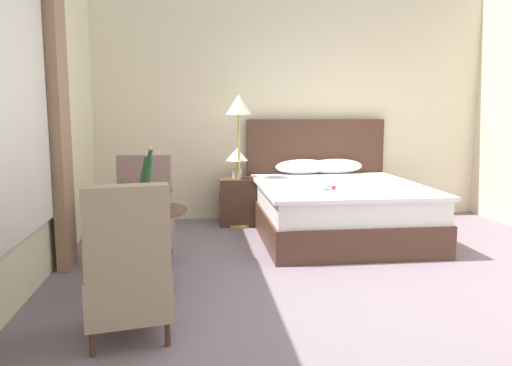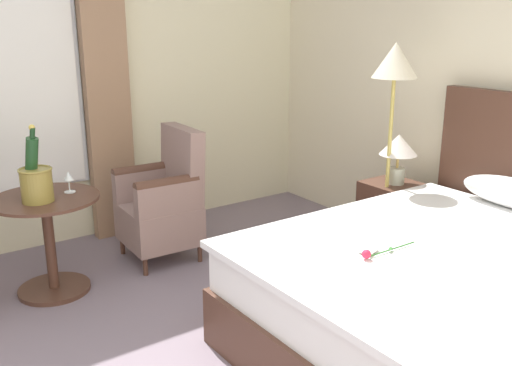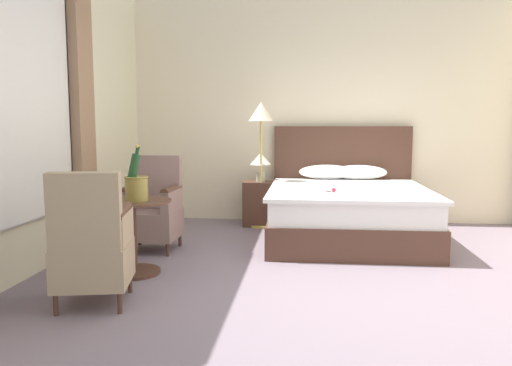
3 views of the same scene
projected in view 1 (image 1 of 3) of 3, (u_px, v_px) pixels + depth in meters
The scene contains 12 objects.
ground_plane at pixel (362, 292), 3.99m from camera, with size 7.37×7.37×0.00m, color slate.
wall_headboard_side at pixel (292, 101), 6.71m from camera, with size 5.33×0.12×3.13m.
bed at pixel (335, 206), 5.79m from camera, with size 1.86×2.18×1.33m.
nightstand at pixel (237, 201), 6.34m from camera, with size 0.47×0.38×0.59m.
bedside_lamp at pixel (237, 157), 6.26m from camera, with size 0.28×0.28×0.38m.
floor_lamp_brass at pixel (239, 117), 6.07m from camera, with size 0.32×0.32×1.64m.
side_table_round at pixel (143, 246), 3.93m from camera, with size 0.70×0.70×0.67m.
champagne_bucket at pixel (149, 192), 3.81m from camera, with size 0.21×0.21×0.50m.
wine_glass_near_bucket at pixel (142, 193), 4.04m from camera, with size 0.07×0.07×0.15m.
wine_glass_near_edge at pixel (114, 201), 3.79m from camera, with size 0.07×0.07×0.13m.
armchair_by_window at pixel (143, 215), 4.79m from camera, with size 0.57×0.57×1.01m.
armchair_facing_bed at pixel (127, 269), 3.11m from camera, with size 0.61×0.63×1.01m.
Camera 1 is at (-1.30, -3.69, 1.43)m, focal length 35.00 mm.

